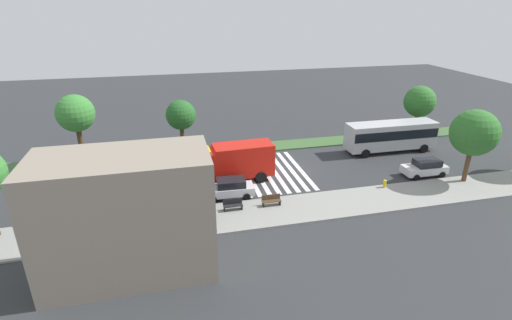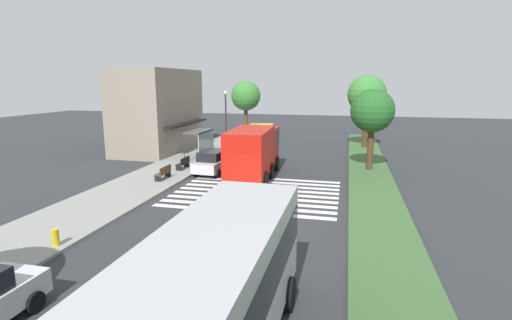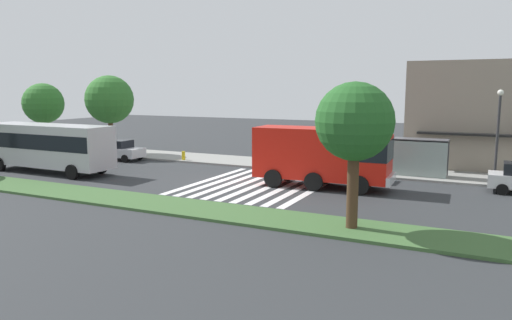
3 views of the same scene
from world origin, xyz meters
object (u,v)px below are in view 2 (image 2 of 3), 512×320
at_px(parked_car_mid, 214,161).
at_px(bench_near_shelter, 183,163).
at_px(parked_car_east, 249,141).
at_px(median_tree_center, 367,95).
at_px(sidewalk_tree_east, 246,96).
at_px(fire_truck, 255,149).
at_px(bench_west_of_shelter, 164,173).
at_px(transit_bus, 200,310).
at_px(street_lamp, 226,115).
at_px(median_tree_west, 372,112).
at_px(bus_stop_shelter, 202,139).
at_px(fire_hydrant, 56,237).

bearing_deg(parked_car_mid, bench_near_shelter, 89.24).
distance_m(parked_car_east, median_tree_center, 12.64).
distance_m(bench_near_shelter, sidewalk_tree_east, 18.03).
height_order(fire_truck, bench_west_of_shelter, fire_truck).
distance_m(transit_bus, bench_near_shelter, 22.03).
bearing_deg(parked_car_mid, street_lamp, 14.23).
distance_m(parked_car_mid, median_tree_west, 12.37).
bearing_deg(median_tree_west, bench_near_shelter, 102.84).
distance_m(sidewalk_tree_east, median_tree_west, 19.71).
xyz_separation_m(bus_stop_shelter, median_tree_west, (-0.84, -13.81, 2.64)).
relative_size(bus_stop_shelter, median_tree_west, 0.58).
distance_m(bus_stop_shelter, bench_west_of_shelter, 7.39).
relative_size(transit_bus, median_tree_center, 1.43).
relative_size(transit_bus, bus_stop_shelter, 2.96).
height_order(median_tree_center, fire_hydrant, median_tree_center).
relative_size(bench_near_shelter, median_tree_center, 0.22).
distance_m(bench_near_shelter, bench_west_of_shelter, 3.27).
xyz_separation_m(parked_car_mid, sidewalk_tree_east, (17.62, 2.20, 4.17)).
xyz_separation_m(parked_car_east, bus_stop_shelter, (-6.37, 2.47, 0.99)).
distance_m(fire_truck, bus_stop_shelter, 7.42).
height_order(parked_car_east, fire_hydrant, parked_car_east).
xyz_separation_m(bench_west_of_shelter, median_tree_center, (16.96, -13.84, 4.80)).
height_order(sidewalk_tree_east, median_tree_west, sidewalk_tree_east).
bearing_deg(bench_west_of_shelter, street_lamp, -3.40).
height_order(bus_stop_shelter, bench_near_shelter, bus_stop_shelter).
bearing_deg(sidewalk_tree_east, fire_truck, -163.22).
distance_m(fire_truck, parked_car_east, 11.58).
relative_size(parked_car_mid, sidewalk_tree_east, 0.67).
height_order(parked_car_east, bench_near_shelter, parked_car_east).
height_order(bench_near_shelter, median_tree_west, median_tree_west).
height_order(parked_car_east, median_tree_west, median_tree_west).
height_order(median_tree_west, fire_hydrant, median_tree_west).
height_order(transit_bus, bus_stop_shelter, transit_bus).
relative_size(fire_truck, transit_bus, 0.81).
distance_m(fire_truck, median_tree_center, 16.82).
bearing_deg(parked_car_mid, fire_hydrant, 175.68).
height_order(transit_bus, median_tree_west, median_tree_west).
xyz_separation_m(parked_car_mid, median_tree_west, (3.30, -11.34, 3.66)).
bearing_deg(street_lamp, fire_hydrant, -179.75).
relative_size(parked_car_east, median_tree_center, 0.63).
height_order(fire_truck, median_tree_center, median_tree_center).
bearing_deg(median_tree_west, fire_hydrant, 143.27).
xyz_separation_m(street_lamp, fire_hydrant, (-22.84, -0.10, -3.05)).
height_order(sidewalk_tree_east, median_tree_center, median_tree_center).
bearing_deg(fire_truck, bench_west_of_shelter, 111.59).
relative_size(parked_car_mid, fire_hydrant, 6.39).
xyz_separation_m(bench_near_shelter, median_tree_west, (3.16, -13.84, 3.93)).
distance_m(bus_stop_shelter, median_tree_center, 17.23).
distance_m(parked_car_mid, bus_stop_shelter, 4.93).
bearing_deg(parked_car_east, median_tree_center, -73.73).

